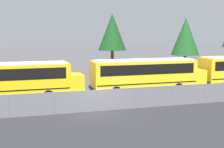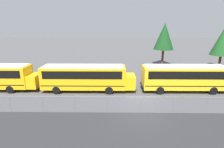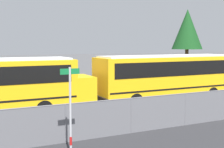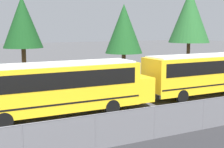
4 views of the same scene
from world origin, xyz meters
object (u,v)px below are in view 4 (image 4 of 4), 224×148
tree_2 (22,22)px  tree_1 (124,29)px  tree_0 (190,16)px  school_bus_4 (207,71)px  school_bus_3 (60,85)px

tree_2 → tree_1: bearing=-12.4°
tree_0 → tree_1: (-10.52, -1.89, -1.59)m
school_bus_4 → tree_2: tree_2 is taller
tree_2 → tree_0: bearing=-0.8°
tree_0 → tree_1: 10.81m
school_bus_3 → tree_2: size_ratio=1.37×
tree_1 → tree_0: bearing=10.2°
tree_1 → school_bus_4: bearing=-84.4°
tree_0 → tree_2: 20.57m
school_bus_3 → school_bus_4: bearing=2.2°
school_bus_3 → tree_2: 14.38m
school_bus_3 → tree_0: bearing=32.3°
tree_1 → tree_2: size_ratio=0.93×
school_bus_3 → tree_1: 16.23m
tree_0 → tree_2: size_ratio=1.21×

